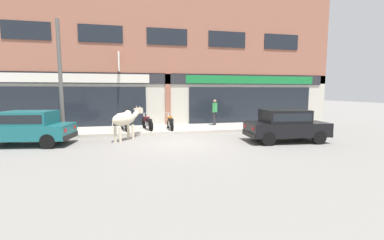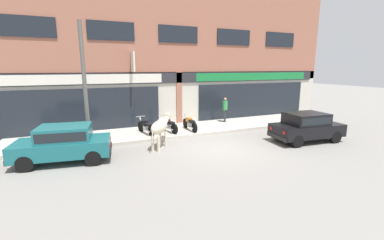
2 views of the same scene
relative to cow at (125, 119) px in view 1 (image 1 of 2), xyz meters
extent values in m
plane|color=gray|center=(2.49, -1.14, -1.01)|extent=(90.00, 90.00, 0.00)
cube|color=#B7AFA3|center=(2.49, 2.60, -0.92)|extent=(19.00, 3.08, 0.17)
cube|color=#9E604C|center=(2.49, 4.41, 5.10)|extent=(23.00, 0.55, 6.57)
cube|color=beige|center=(2.49, 4.41, 0.69)|extent=(23.00, 0.55, 3.40)
cube|color=#28282D|center=(2.49, 4.10, 2.04)|extent=(22.08, 0.08, 0.64)
cube|color=black|center=(-3.26, 4.09, 0.34)|extent=(8.74, 0.10, 2.40)
cube|color=silver|center=(-3.26, 4.07, 2.04)|extent=(9.20, 0.05, 0.52)
cube|color=#9E604C|center=(2.49, 4.12, 0.69)|extent=(0.36, 0.12, 3.40)
cube|color=black|center=(8.24, 4.09, 0.34)|extent=(8.74, 0.10, 2.40)
cube|color=#197A38|center=(8.24, 4.07, 2.04)|extent=(9.20, 0.05, 0.52)
cube|color=black|center=(-5.33, 4.11, 4.63)|extent=(2.50, 0.06, 1.00)
cube|color=black|center=(-1.42, 4.11, 4.63)|extent=(2.50, 0.06, 1.00)
cube|color=black|center=(2.49, 4.11, 4.63)|extent=(2.50, 0.06, 1.00)
cube|color=black|center=(6.40, 4.11, 4.63)|extent=(2.50, 0.06, 1.00)
cube|color=black|center=(10.31, 4.11, 4.63)|extent=(2.50, 0.06, 1.00)
cube|color=silver|center=(-0.40, 3.69, 2.99)|extent=(0.08, 0.80, 1.10)
ellipsoid|color=beige|center=(-0.06, -0.08, 0.01)|extent=(1.29, 1.41, 0.60)
sphere|color=beige|center=(0.11, 0.14, 0.24)|extent=(0.32, 0.32, 0.32)
cylinder|color=beige|center=(0.10, 0.35, -0.65)|extent=(0.12, 0.12, 0.72)
cylinder|color=beige|center=(0.32, 0.17, -0.65)|extent=(0.12, 0.12, 0.72)
cylinder|color=beige|center=(-0.45, -0.32, -0.65)|extent=(0.12, 0.12, 0.72)
cylinder|color=beige|center=(-0.23, -0.50, -0.65)|extent=(0.12, 0.12, 0.72)
cylinder|color=beige|center=(0.46, 0.56, 0.16)|extent=(0.48, 0.51, 0.43)
cube|color=beige|center=(0.62, 0.76, 0.33)|extent=(0.40, 0.42, 0.26)
cube|color=tan|center=(0.73, 0.90, 0.29)|extent=(0.21, 0.21, 0.14)
cone|color=beige|center=(0.52, 0.79, 0.51)|extent=(0.12, 0.12, 0.19)
cone|color=beige|center=(0.67, 0.67, 0.51)|extent=(0.12, 0.12, 0.19)
cube|color=beige|center=(0.44, 0.80, 0.39)|extent=(0.13, 0.12, 0.10)
cube|color=beige|center=(0.69, 0.60, 0.39)|extent=(0.13, 0.12, 0.10)
cylinder|color=beige|center=(-0.53, -0.65, -0.21)|extent=(0.13, 0.15, 0.60)
cylinder|color=black|center=(8.31, -1.23, -0.71)|extent=(0.61, 0.23, 0.60)
cylinder|color=black|center=(8.19, -2.66, -0.71)|extent=(0.61, 0.23, 0.60)
cylinder|color=black|center=(6.02, -1.03, -0.71)|extent=(0.61, 0.23, 0.60)
cylinder|color=black|center=(5.90, -2.47, -0.71)|extent=(0.61, 0.23, 0.60)
cube|color=black|center=(7.11, -1.85, -0.41)|extent=(3.62, 1.89, 0.60)
cube|color=black|center=(7.01, -1.84, 0.17)|extent=(2.02, 1.60, 0.56)
cube|color=black|center=(7.01, -1.84, 0.17)|extent=(1.87, 1.60, 0.35)
cube|color=black|center=(8.83, -2.00, -0.63)|extent=(0.25, 1.52, 0.20)
cube|color=black|center=(5.38, -1.70, -0.63)|extent=(0.25, 1.52, 0.20)
sphere|color=silver|center=(8.90, -1.52, -0.33)|extent=(0.14, 0.14, 0.14)
sphere|color=silver|center=(8.82, -2.48, -0.33)|extent=(0.14, 0.14, 0.14)
cube|color=red|center=(5.40, -1.21, -0.31)|extent=(0.04, 0.16, 0.14)
cube|color=red|center=(5.32, -2.19, -0.31)|extent=(0.04, 0.16, 0.14)
cylinder|color=black|center=(-5.04, 0.65, -0.71)|extent=(0.62, 0.26, 0.60)
cylinder|color=black|center=(-2.97, -1.10, -0.71)|extent=(0.62, 0.26, 0.60)
cylinder|color=black|center=(-2.76, 0.32, -0.71)|extent=(0.62, 0.26, 0.60)
cube|color=#196066|center=(-4.01, -0.23, -0.41)|extent=(3.69, 2.08, 0.60)
cube|color=#196066|center=(-3.91, -0.24, 0.17)|extent=(2.09, 1.70, 0.56)
cube|color=black|center=(-3.91, -0.24, 0.17)|extent=(1.94, 1.69, 0.35)
cube|color=black|center=(-2.29, -0.47, -0.63)|extent=(0.34, 1.52, 0.20)
cube|color=red|center=(-2.34, -0.97, -0.31)|extent=(0.05, 0.16, 0.14)
cube|color=red|center=(-2.20, 0.01, -0.31)|extent=(0.05, 0.16, 0.14)
cylinder|color=black|center=(-0.29, 2.80, -0.55)|extent=(0.22, 0.57, 0.56)
cylinder|color=black|center=(-0.01, 1.58, -0.55)|extent=(0.22, 0.57, 0.56)
cube|color=#B2B5BA|center=(-0.15, 2.17, -0.51)|extent=(0.27, 0.36, 0.24)
cube|color=black|center=(-0.18, 2.32, -0.25)|extent=(0.32, 0.44, 0.24)
cube|color=black|center=(-0.09, 1.93, -0.27)|extent=(0.33, 0.56, 0.12)
cylinder|color=#B2B5BA|center=(-0.28, 2.74, -0.25)|extent=(0.10, 0.27, 0.59)
cylinder|color=#B2B5BA|center=(-0.29, 2.78, 0.03)|extent=(0.51, 0.15, 0.03)
sphere|color=silver|center=(-0.30, 2.84, -0.09)|extent=(0.12, 0.12, 0.12)
cylinder|color=#B2B5BA|center=(-0.18, 1.79, -0.59)|extent=(0.17, 0.48, 0.06)
cylinder|color=black|center=(0.94, 2.76, -0.55)|extent=(0.23, 0.57, 0.56)
cylinder|color=black|center=(1.24, 1.54, -0.55)|extent=(0.23, 0.57, 0.56)
cube|color=#B2B5BA|center=(1.10, 2.13, -0.51)|extent=(0.27, 0.36, 0.24)
cube|color=maroon|center=(1.06, 2.29, -0.25)|extent=(0.33, 0.45, 0.24)
cube|color=black|center=(1.15, 1.90, -0.27)|extent=(0.34, 0.56, 0.12)
cylinder|color=#B2B5BA|center=(0.96, 2.70, -0.25)|extent=(0.10, 0.27, 0.59)
cylinder|color=#B2B5BA|center=(0.95, 2.74, 0.03)|extent=(0.51, 0.16, 0.03)
sphere|color=silver|center=(0.93, 2.79, -0.09)|extent=(0.12, 0.12, 0.12)
cylinder|color=#B2B5BA|center=(1.08, 1.75, -0.59)|extent=(0.17, 0.48, 0.06)
cylinder|color=black|center=(2.32, 2.63, -0.55)|extent=(0.11, 0.56, 0.56)
cylinder|color=black|center=(2.35, 1.38, -0.55)|extent=(0.11, 0.56, 0.56)
cube|color=#B2B5BA|center=(2.34, 1.99, -0.51)|extent=(0.21, 0.32, 0.24)
cube|color=orange|center=(2.33, 2.15, -0.25)|extent=(0.25, 0.41, 0.24)
cube|color=black|center=(2.34, 1.75, -0.27)|extent=(0.23, 0.53, 0.12)
cylinder|color=#B2B5BA|center=(2.32, 2.57, -0.25)|extent=(0.05, 0.27, 0.59)
cylinder|color=#B2B5BA|center=(2.32, 2.61, 0.03)|extent=(0.52, 0.05, 0.03)
sphere|color=silver|center=(2.32, 2.67, -0.09)|extent=(0.12, 0.12, 0.12)
cylinder|color=#B2B5BA|center=(2.24, 1.63, -0.59)|extent=(0.07, 0.48, 0.06)
cylinder|color=#2D2D33|center=(5.36, 3.22, -0.42)|extent=(0.11, 0.11, 0.82)
cylinder|color=#2D2D33|center=(5.24, 3.09, -0.42)|extent=(0.11, 0.11, 0.82)
cylinder|color=#33934C|center=(5.30, 3.16, 0.27)|extent=(0.32, 0.32, 0.56)
cylinder|color=#33934C|center=(5.44, 3.31, 0.24)|extent=(0.08, 0.08, 0.56)
cylinder|color=#33934C|center=(5.16, 3.00, 0.24)|extent=(0.08, 0.08, 0.56)
sphere|color=tan|center=(5.30, 3.16, 0.67)|extent=(0.20, 0.20, 0.20)
cylinder|color=#595651|center=(-3.02, 1.36, 1.92)|extent=(0.18, 0.18, 5.50)
camera|label=1|loc=(0.47, -12.15, 1.28)|focal=24.00mm
camera|label=2|loc=(-3.18, -11.09, 2.68)|focal=24.00mm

